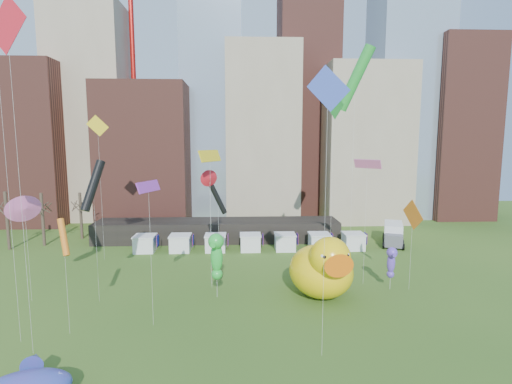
{
  "coord_description": "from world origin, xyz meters",
  "views": [
    {
      "loc": [
        -0.55,
        -17.87,
        15.54
      ],
      "look_at": [
        0.64,
        9.18,
        12.0
      ],
      "focal_mm": 27.0,
      "sensor_mm": 36.0,
      "label": 1
    }
  ],
  "objects_px": {
    "big_duck": "(323,268)",
    "seahorse_purple": "(391,260)",
    "seahorse_green": "(217,253)",
    "small_duck": "(327,269)",
    "box_truck": "(393,233)"
  },
  "relations": [
    {
      "from": "big_duck",
      "to": "seahorse_purple",
      "type": "height_order",
      "value": "big_duck"
    },
    {
      "from": "seahorse_green",
      "to": "big_duck",
      "type": "bearing_deg",
      "value": 8.94
    },
    {
      "from": "small_duck",
      "to": "box_truck",
      "type": "distance_m",
      "value": 21.05
    },
    {
      "from": "big_duck",
      "to": "seahorse_green",
      "type": "relative_size",
      "value": 1.38
    },
    {
      "from": "seahorse_green",
      "to": "box_truck",
      "type": "relative_size",
      "value": 0.86
    },
    {
      "from": "seahorse_green",
      "to": "seahorse_purple",
      "type": "distance_m",
      "value": 18.33
    },
    {
      "from": "big_duck",
      "to": "box_truck",
      "type": "distance_m",
      "value": 25.36
    },
    {
      "from": "big_duck",
      "to": "seahorse_purple",
      "type": "xyz_separation_m",
      "value": [
        7.68,
        1.78,
        0.17
      ]
    },
    {
      "from": "small_duck",
      "to": "seahorse_green",
      "type": "bearing_deg",
      "value": -140.32
    },
    {
      "from": "seahorse_green",
      "to": "box_truck",
      "type": "bearing_deg",
      "value": 48.64
    },
    {
      "from": "small_duck",
      "to": "seahorse_green",
      "type": "height_order",
      "value": "seahorse_green"
    },
    {
      "from": "small_duck",
      "to": "box_truck",
      "type": "xyz_separation_m",
      "value": [
        13.88,
        15.83,
        0.11
      ]
    },
    {
      "from": "big_duck",
      "to": "small_duck",
      "type": "xyz_separation_m",
      "value": [
        1.48,
        4.3,
        -1.59
      ]
    },
    {
      "from": "box_truck",
      "to": "small_duck",
      "type": "bearing_deg",
      "value": -110.49
    },
    {
      "from": "seahorse_green",
      "to": "seahorse_purple",
      "type": "relative_size",
      "value": 1.43
    }
  ]
}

